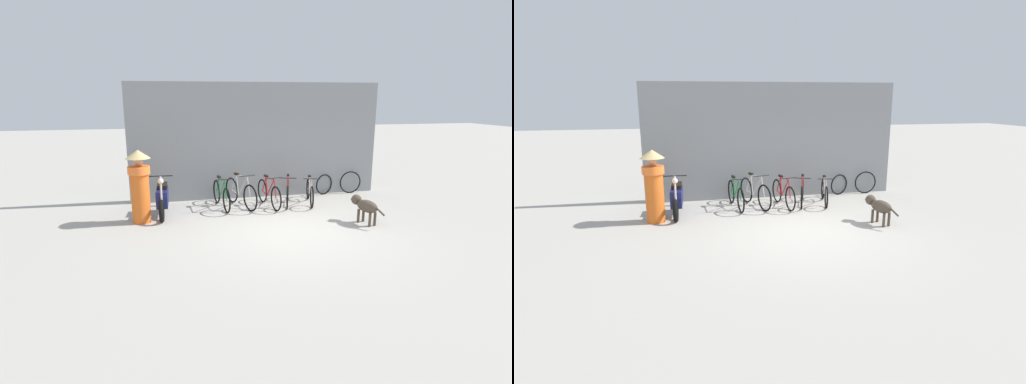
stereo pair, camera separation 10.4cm
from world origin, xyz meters
TOP-DOWN VIEW (x-y plane):
  - ground_plane at (0.00, 0.00)m, footprint 60.00×60.00m
  - shop_wall_back at (0.00, 3.28)m, footprint 7.36×0.20m
  - bicycle_0 at (-1.25, 2.24)m, footprint 0.46×1.70m
  - bicycle_1 at (-0.72, 2.24)m, footprint 0.63×1.70m
  - bicycle_2 at (0.04, 2.10)m, footprint 0.46×1.62m
  - bicycle_3 at (0.62, 2.25)m, footprint 0.62×1.64m
  - bicycle_4 at (1.24, 2.15)m, footprint 0.52×1.56m
  - motorcycle at (-2.79, 1.93)m, footprint 0.58×1.83m
  - stray_dog at (1.88, 0.17)m, footprint 0.49×1.05m
  - person_in_robes at (-3.28, 1.41)m, footprint 0.65×0.65m
  - spare_tire_left at (2.88, 3.02)m, footprint 0.69×0.05m
  - spare_tire_right at (2.02, 3.03)m, footprint 0.61×0.24m

SIDE VIEW (x-z plane):
  - ground_plane at x=0.00m, z-range 0.00..0.00m
  - spare_tire_right at x=2.02m, z-range 0.00..0.63m
  - bicycle_4 at x=1.24m, z-range -0.07..0.72m
  - bicycle_3 at x=0.62m, z-range -0.07..0.75m
  - spare_tire_left at x=2.88m, z-range 0.00..0.69m
  - bicycle_0 at x=-1.25m, z-range -0.08..0.79m
  - bicycle_2 at x=0.04m, z-range -0.07..0.79m
  - bicycle_1 at x=-0.72m, z-range -0.08..0.85m
  - motorcycle at x=-2.79m, z-range -0.12..0.97m
  - stray_dog at x=1.88m, z-range 0.11..0.75m
  - person_in_robes at x=-3.28m, z-range 0.07..1.81m
  - shop_wall_back at x=0.00m, z-range 0.00..3.33m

